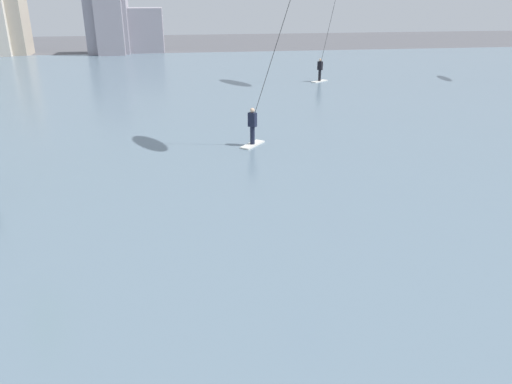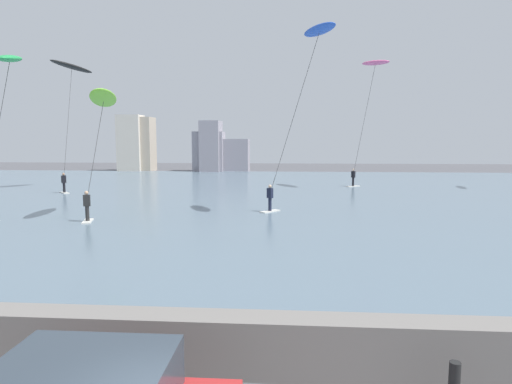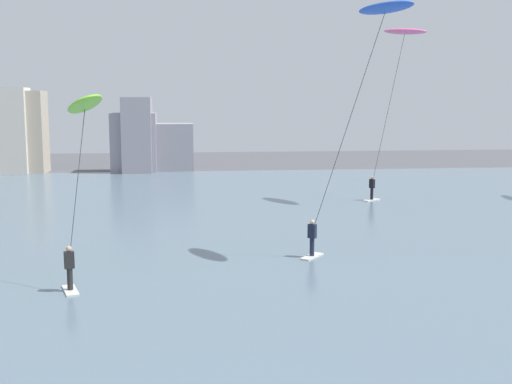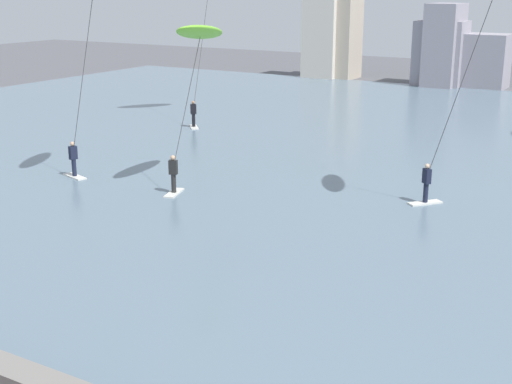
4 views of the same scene
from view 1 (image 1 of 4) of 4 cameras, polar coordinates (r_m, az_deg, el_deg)
water_bay at (r=29.88m, az=-2.24°, el=9.87°), size 84.00×52.00×0.10m
far_shore_buildings at (r=56.93m, az=-20.18°, el=17.83°), size 18.33×4.67×7.90m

